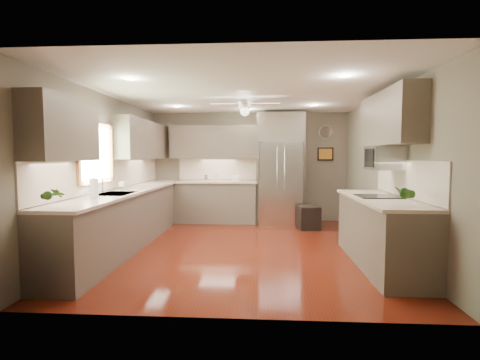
# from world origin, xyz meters

# --- Properties ---
(floor) EXTENTS (5.00, 5.00, 0.00)m
(floor) POSITION_xyz_m (0.00, 0.00, 0.00)
(floor) COLOR #53180B
(floor) RESTS_ON ground
(ceiling) EXTENTS (5.00, 5.00, 0.00)m
(ceiling) POSITION_xyz_m (0.00, 0.00, 2.50)
(ceiling) COLOR white
(ceiling) RESTS_ON ground
(wall_back) EXTENTS (4.50, 0.00, 4.50)m
(wall_back) POSITION_xyz_m (0.00, 2.50, 1.25)
(wall_back) COLOR #6A6151
(wall_back) RESTS_ON ground
(wall_front) EXTENTS (4.50, 0.00, 4.50)m
(wall_front) POSITION_xyz_m (0.00, -2.50, 1.25)
(wall_front) COLOR #6A6151
(wall_front) RESTS_ON ground
(wall_left) EXTENTS (0.00, 5.00, 5.00)m
(wall_left) POSITION_xyz_m (-2.25, 0.00, 1.25)
(wall_left) COLOR #6A6151
(wall_left) RESTS_ON ground
(wall_right) EXTENTS (0.00, 5.00, 5.00)m
(wall_right) POSITION_xyz_m (2.25, 0.00, 1.25)
(wall_right) COLOR #6A6151
(wall_right) RESTS_ON ground
(canister_b) EXTENTS (0.11, 0.11, 0.13)m
(canister_b) POSITION_xyz_m (-0.97, 2.20, 1.01)
(canister_b) COLOR silver
(canister_b) RESTS_ON back_run
(canister_c) EXTENTS (0.14, 0.14, 0.17)m
(canister_c) POSITION_xyz_m (-0.75, 2.18, 1.03)
(canister_c) COLOR beige
(canister_c) RESTS_ON back_run
(soap_bottle) EXTENTS (0.09, 0.09, 0.19)m
(soap_bottle) POSITION_xyz_m (-2.06, 0.12, 1.03)
(soap_bottle) COLOR white
(soap_bottle) RESTS_ON left_run
(potted_plant_left) EXTENTS (0.17, 0.12, 0.31)m
(potted_plant_left) POSITION_xyz_m (-1.95, -2.05, 1.10)
(potted_plant_left) COLOR #275016
(potted_plant_left) RESTS_ON left_run
(potted_plant_right) EXTENTS (0.20, 0.18, 0.29)m
(potted_plant_right) POSITION_xyz_m (1.92, -1.55, 1.09)
(potted_plant_right) COLOR #275016
(potted_plant_right) RESTS_ON right_run
(bowl) EXTENTS (0.29, 0.29, 0.06)m
(bowl) POSITION_xyz_m (-0.27, 2.19, 0.97)
(bowl) COLOR beige
(bowl) RESTS_ON back_run
(left_run) EXTENTS (0.65, 4.70, 1.45)m
(left_run) POSITION_xyz_m (-1.95, 0.15, 0.48)
(left_run) COLOR #4E4339
(left_run) RESTS_ON ground
(back_run) EXTENTS (1.85, 0.65, 1.45)m
(back_run) POSITION_xyz_m (-0.72, 2.20, 0.48)
(back_run) COLOR #4E4339
(back_run) RESTS_ON ground
(uppers) EXTENTS (4.50, 4.70, 0.95)m
(uppers) POSITION_xyz_m (-0.74, 0.71, 1.87)
(uppers) COLOR #4E4339
(uppers) RESTS_ON wall_left
(window) EXTENTS (0.05, 1.12, 0.92)m
(window) POSITION_xyz_m (-2.22, -0.50, 1.55)
(window) COLOR #BFF2B2
(window) RESTS_ON wall_left
(sink) EXTENTS (0.50, 0.70, 0.32)m
(sink) POSITION_xyz_m (-1.93, -0.50, 0.91)
(sink) COLOR silver
(sink) RESTS_ON left_run
(refrigerator) EXTENTS (1.06, 0.75, 2.45)m
(refrigerator) POSITION_xyz_m (0.70, 2.16, 1.19)
(refrigerator) COLOR silver
(refrigerator) RESTS_ON ground
(right_run) EXTENTS (0.70, 2.20, 1.45)m
(right_run) POSITION_xyz_m (1.93, -0.80, 0.48)
(right_run) COLOR #4E4339
(right_run) RESTS_ON ground
(microwave) EXTENTS (0.43, 0.55, 0.34)m
(microwave) POSITION_xyz_m (2.03, -0.55, 1.48)
(microwave) COLOR silver
(microwave) RESTS_ON wall_right
(ceiling_fan) EXTENTS (1.18, 1.18, 0.32)m
(ceiling_fan) POSITION_xyz_m (-0.00, 0.30, 2.33)
(ceiling_fan) COLOR white
(ceiling_fan) RESTS_ON ceiling
(recessed_lights) EXTENTS (2.84, 3.14, 0.01)m
(recessed_lights) POSITION_xyz_m (-0.04, 0.40, 2.49)
(recessed_lights) COLOR white
(recessed_lights) RESTS_ON ceiling
(wall_clock) EXTENTS (0.30, 0.03, 0.30)m
(wall_clock) POSITION_xyz_m (1.75, 2.48, 2.05)
(wall_clock) COLOR white
(wall_clock) RESTS_ON wall_back
(framed_print) EXTENTS (0.36, 0.03, 0.30)m
(framed_print) POSITION_xyz_m (1.75, 2.48, 1.55)
(framed_print) COLOR black
(framed_print) RESTS_ON wall_back
(stool) EXTENTS (0.48, 0.48, 0.49)m
(stool) POSITION_xyz_m (1.25, 1.54, 0.24)
(stool) COLOR black
(stool) RESTS_ON ground
(paper_towel) EXTENTS (0.11, 0.11, 0.27)m
(paper_towel) POSITION_xyz_m (-1.94, -1.15, 1.08)
(paper_towel) COLOR white
(paper_towel) RESTS_ON left_run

